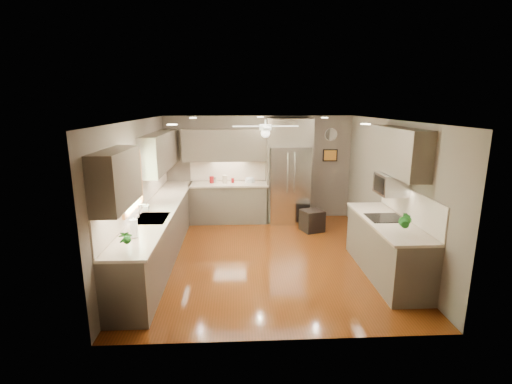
{
  "coord_description": "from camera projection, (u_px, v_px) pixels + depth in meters",
  "views": [
    {
      "loc": [
        -0.51,
        -6.41,
        2.77
      ],
      "look_at": [
        -0.15,
        0.6,
        1.1
      ],
      "focal_mm": 26.0,
      "sensor_mm": 36.0,
      "label": 1
    }
  ],
  "objects": [
    {
      "name": "window",
      "position": [
        131.0,
        182.0,
        5.94
      ],
      "size": [
        0.05,
        1.12,
        0.92
      ],
      "color": "#BFF2B2",
      "rests_on": "wall_left"
    },
    {
      "name": "right_run",
      "position": [
        387.0,
        246.0,
        6.1
      ],
      "size": [
        0.7,
        2.2,
        1.45
      ],
      "color": "brown",
      "rests_on": "ground"
    },
    {
      "name": "potted_plant_right",
      "position": [
        406.0,
        221.0,
        5.34
      ],
      "size": [
        0.24,
        0.22,
        0.37
      ],
      "primitive_type": "imported",
      "rotation": [
        0.0,
        0.0,
        -0.34
      ],
      "color": "#1C631C",
      "rests_on": "right_run"
    },
    {
      "name": "ceiling_fan",
      "position": [
        265.0,
        129.0,
        6.64
      ],
      "size": [
        1.18,
        1.18,
        0.32
      ],
      "color": "white",
      "rests_on": "ceiling"
    },
    {
      "name": "canister_b",
      "position": [
        215.0,
        180.0,
        8.79
      ],
      "size": [
        0.11,
        0.11,
        0.14
      ],
      "primitive_type": "cylinder",
      "rotation": [
        0.0,
        0.0,
        0.31
      ],
      "color": "silver",
      "rests_on": "back_run"
    },
    {
      "name": "wall_right",
      "position": [
        390.0,
        190.0,
        6.71
      ],
      "size": [
        0.0,
        5.0,
        5.0
      ],
      "primitive_type": "plane",
      "rotation": [
        1.57,
        0.0,
        -1.57
      ],
      "color": "#665A4E",
      "rests_on": "ground"
    },
    {
      "name": "wall_back",
      "position": [
        258.0,
        168.0,
        9.03
      ],
      "size": [
        4.5,
        0.0,
        4.5
      ],
      "primitive_type": "plane",
      "rotation": [
        1.57,
        0.0,
        0.0
      ],
      "color": "#665A4E",
      "rests_on": "ground"
    },
    {
      "name": "sink",
      "position": [
        152.0,
        220.0,
        6.1
      ],
      "size": [
        0.5,
        0.7,
        0.32
      ],
      "color": "silver",
      "rests_on": "left_run"
    },
    {
      "name": "paper_towel",
      "position": [
        134.0,
        228.0,
        5.17
      ],
      "size": [
        0.11,
        0.11,
        0.27
      ],
      "color": "white",
      "rests_on": "left_run"
    },
    {
      "name": "ceiling",
      "position": [
        267.0,
        120.0,
        6.31
      ],
      "size": [
        5.0,
        5.0,
        0.0
      ],
      "primitive_type": "plane",
      "rotation": [
        3.14,
        0.0,
        0.0
      ],
      "color": "white",
      "rests_on": "ground"
    },
    {
      "name": "bowl",
      "position": [
        250.0,
        182.0,
        8.79
      ],
      "size": [
        0.24,
        0.24,
        0.06
      ],
      "primitive_type": "imported",
      "rotation": [
        0.0,
        0.0,
        -0.07
      ],
      "color": "tan",
      "rests_on": "back_run"
    },
    {
      "name": "stool",
      "position": [
        312.0,
        220.0,
        8.26
      ],
      "size": [
        0.56,
        0.56,
        0.5
      ],
      "color": "black",
      "rests_on": "ground"
    },
    {
      "name": "recessed_lights",
      "position": [
        263.0,
        120.0,
        6.7
      ],
      "size": [
        2.84,
        3.14,
        0.01
      ],
      "color": "white",
      "rests_on": "ceiling"
    },
    {
      "name": "canister_a",
      "position": [
        212.0,
        180.0,
        8.76
      ],
      "size": [
        0.11,
        0.11,
        0.17
      ],
      "primitive_type": "cylinder",
      "rotation": [
        0.0,
        0.0,
        -0.1
      ],
      "color": "maroon",
      "rests_on": "back_run"
    },
    {
      "name": "soap_bottle",
      "position": [
        147.0,
        207.0,
        6.35
      ],
      "size": [
        0.1,
        0.1,
        0.2
      ],
      "primitive_type": "imported",
      "rotation": [
        0.0,
        0.0,
        0.05
      ],
      "color": "white",
      "rests_on": "left_run"
    },
    {
      "name": "left_run",
      "position": [
        160.0,
        231.0,
        6.83
      ],
      "size": [
        0.65,
        4.7,
        1.45
      ],
      "color": "brown",
      "rests_on": "ground"
    },
    {
      "name": "canister_c",
      "position": [
        225.0,
        179.0,
        8.76
      ],
      "size": [
        0.14,
        0.14,
        0.19
      ],
      "primitive_type": "cylinder",
      "rotation": [
        0.0,
        0.0,
        0.15
      ],
      "color": "tan",
      "rests_on": "back_run"
    },
    {
      "name": "potted_plant_left",
      "position": [
        125.0,
        238.0,
        4.74
      ],
      "size": [
        0.2,
        0.17,
        0.33
      ],
      "primitive_type": "imported",
      "rotation": [
        0.0,
        0.0,
        0.35
      ],
      "color": "#1C631C",
      "rests_on": "left_run"
    },
    {
      "name": "refrigerator",
      "position": [
        289.0,
        173.0,
        8.75
      ],
      "size": [
        1.06,
        0.75,
        2.45
      ],
      "color": "silver",
      "rests_on": "ground"
    },
    {
      "name": "uppers",
      "position": [
        225.0,
        152.0,
        7.11
      ],
      "size": [
        4.5,
        4.7,
        0.95
      ],
      "color": "brown",
      "rests_on": "wall_left"
    },
    {
      "name": "wall_front",
      "position": [
        283.0,
        243.0,
        4.17
      ],
      "size": [
        4.5,
        0.0,
        4.5
      ],
      "primitive_type": "plane",
      "rotation": [
        -1.57,
        0.0,
        0.0
      ],
      "color": "#665A4E",
      "rests_on": "ground"
    },
    {
      "name": "framed_print",
      "position": [
        330.0,
        155.0,
        9.02
      ],
      "size": [
        0.36,
        0.03,
        0.3
      ],
      "color": "black",
      "rests_on": "wall_back"
    },
    {
      "name": "wall_clock",
      "position": [
        331.0,
        135.0,
        8.91
      ],
      "size": [
        0.3,
        0.03,
        0.3
      ],
      "color": "white",
      "rests_on": "wall_back"
    },
    {
      "name": "microwave",
      "position": [
        391.0,
        184.0,
        6.11
      ],
      "size": [
        0.43,
        0.55,
        0.34
      ],
      "color": "silver",
      "rests_on": "wall_right"
    },
    {
      "name": "wall_left",
      "position": [
        139.0,
        193.0,
        6.49
      ],
      "size": [
        0.0,
        5.0,
        5.0
      ],
      "primitive_type": "plane",
      "rotation": [
        1.57,
        0.0,
        1.57
      ],
      "color": "#665A4E",
      "rests_on": "ground"
    },
    {
      "name": "back_run",
      "position": [
        229.0,
        202.0,
        8.88
      ],
      "size": [
        1.85,
        0.65,
        1.45
      ],
      "color": "brown",
      "rests_on": "ground"
    },
    {
      "name": "floor",
      "position": [
        266.0,
        257.0,
        6.89
      ],
      "size": [
        5.0,
        5.0,
        0.0
      ],
      "primitive_type": "plane",
      "color": "#52260A",
      "rests_on": "ground"
    },
    {
      "name": "canister_d",
      "position": [
        233.0,
        180.0,
        8.8
      ],
      "size": [
        0.08,
        0.08,
        0.11
      ],
      "primitive_type": "cylinder",
      "rotation": [
        0.0,
        0.0,
        -0.07
      ],
      "color": "maroon",
      "rests_on": "back_run"
    }
  ]
}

